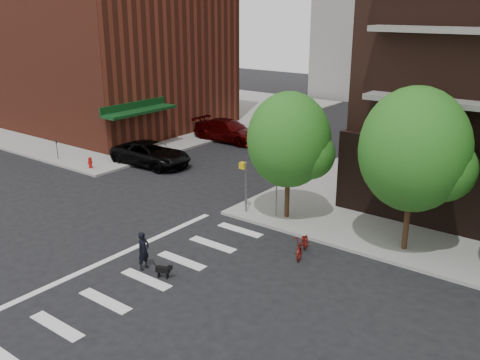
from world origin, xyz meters
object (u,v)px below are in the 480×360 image
object	(u,v)px
fire_hydrant	(90,162)
parked_car_silver	(284,122)
parked_car_black	(151,154)
dog_walker	(143,251)
scooter	(303,244)
parked_car_maroon	(229,131)

from	to	relation	value
fire_hydrant	parked_car_silver	world-z (taller)	parked_car_silver
parked_car_black	parked_car_silver	xyz separation A→B (m)	(1.76, 13.43, 0.08)
dog_walker	scooter	bearing A→B (deg)	-46.00
fire_hydrant	scooter	world-z (taller)	scooter
parked_car_black	parked_car_silver	distance (m)	13.54
parked_car_black	scooter	xyz separation A→B (m)	(14.91, -5.43, -0.29)
parked_car_silver	scooter	bearing A→B (deg)	-142.28
scooter	parked_car_maroon	bearing A→B (deg)	119.30
parked_car_maroon	dog_walker	size ratio (longest dim) A/B	3.66
parked_car_black	dog_walker	xyz separation A→B (m)	(10.50, -10.38, 0.02)
fire_hydrant	parked_car_maroon	world-z (taller)	parked_car_maroon
parked_car_silver	parked_car_maroon	bearing A→B (deg)	164.19
parked_car_maroon	parked_car_silver	xyz separation A→B (m)	(1.76, 5.22, 0.01)
parked_car_black	scooter	bearing A→B (deg)	-113.70
dog_walker	parked_car_maroon	bearing A→B (deg)	25.14
parked_car_silver	scooter	world-z (taller)	parked_car_silver
parked_car_silver	scooter	size ratio (longest dim) A/B	2.77
parked_car_maroon	parked_car_silver	size ratio (longest dim) A/B	1.12
scooter	fire_hydrant	bearing A→B (deg)	154.23
scooter	dog_walker	xyz separation A→B (m)	(-4.41, -4.95, 0.30)
parked_car_maroon	dog_walker	xyz separation A→B (m)	(10.50, -18.59, -0.05)
parked_car_silver	parked_car_black	bearing A→B (deg)	175.36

